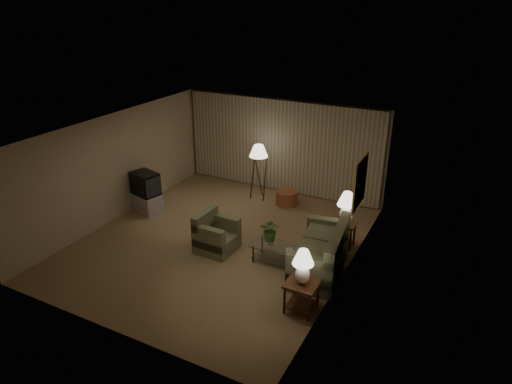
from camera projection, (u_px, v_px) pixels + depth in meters
ground at (220, 241)px, 10.73m from camera, size 7.00×7.00×0.00m
room_shell at (250, 152)px, 11.25m from camera, size 6.04×7.02×2.72m
sofa at (319, 254)px, 9.41m from camera, size 2.07×1.37×0.82m
armchair at (217, 236)px, 10.23m from camera, size 0.87×0.83×0.71m
side_table_near at (302, 291)px, 8.25m from camera, size 0.57×0.57×0.60m
side_table_far at (344, 231)px, 10.37m from camera, size 0.49×0.41×0.60m
table_lamp_near at (303, 264)px, 8.01m from camera, size 0.39×0.39×0.67m
table_lamp_far at (347, 205)px, 10.11m from camera, size 0.43×0.43×0.75m
coffee_table at (277, 252)px, 9.77m from camera, size 1.06×0.58×0.41m
tv_cabinet at (147, 203)px, 12.10m from camera, size 1.05×0.90×0.50m
crt_tv at (145, 184)px, 11.88m from camera, size 0.95×0.85×0.60m
floor_lamp at (259, 171)px, 12.63m from camera, size 0.51×0.51×1.58m
ottoman at (287, 198)px, 12.52m from camera, size 0.63×0.63×0.40m
vase at (271, 241)px, 9.74m from camera, size 0.20×0.20×0.16m
flowers at (271, 228)px, 9.61m from camera, size 0.54×0.49×0.50m
book at (286, 251)px, 9.52m from camera, size 0.23×0.26×0.02m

